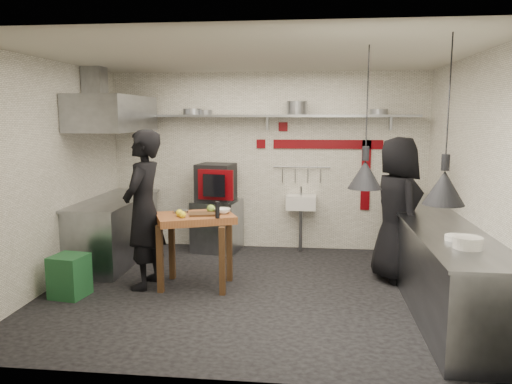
# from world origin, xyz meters

# --- Properties ---
(floor) EXTENTS (5.00, 5.00, 0.00)m
(floor) POSITION_xyz_m (0.00, 0.00, 0.00)
(floor) COLOR black
(floor) RESTS_ON ground
(ceiling) EXTENTS (5.00, 5.00, 0.00)m
(ceiling) POSITION_xyz_m (0.00, 0.00, 2.80)
(ceiling) COLOR beige
(ceiling) RESTS_ON floor
(wall_back) EXTENTS (5.00, 0.04, 2.80)m
(wall_back) POSITION_xyz_m (0.00, 2.10, 1.40)
(wall_back) COLOR white
(wall_back) RESTS_ON floor
(wall_front) EXTENTS (5.00, 0.04, 2.80)m
(wall_front) POSITION_xyz_m (0.00, -2.10, 1.40)
(wall_front) COLOR white
(wall_front) RESTS_ON floor
(wall_left) EXTENTS (0.04, 4.20, 2.80)m
(wall_left) POSITION_xyz_m (-2.50, 0.00, 1.40)
(wall_left) COLOR white
(wall_left) RESTS_ON floor
(wall_right) EXTENTS (0.04, 4.20, 2.80)m
(wall_right) POSITION_xyz_m (2.50, 0.00, 1.40)
(wall_right) COLOR white
(wall_right) RESTS_ON floor
(red_band_horiz) EXTENTS (1.70, 0.02, 0.14)m
(red_band_horiz) POSITION_xyz_m (0.95, 2.08, 1.68)
(red_band_horiz) COLOR #63050A
(red_band_horiz) RESTS_ON wall_back
(red_band_vert) EXTENTS (0.14, 0.02, 1.10)m
(red_band_vert) POSITION_xyz_m (1.55, 2.08, 1.20)
(red_band_vert) COLOR #63050A
(red_band_vert) RESTS_ON wall_back
(red_tile_a) EXTENTS (0.14, 0.02, 0.14)m
(red_tile_a) POSITION_xyz_m (0.25, 2.08, 1.95)
(red_tile_a) COLOR #63050A
(red_tile_a) RESTS_ON wall_back
(red_tile_b) EXTENTS (0.14, 0.02, 0.14)m
(red_tile_b) POSITION_xyz_m (-0.10, 2.08, 1.68)
(red_tile_b) COLOR #63050A
(red_tile_b) RESTS_ON wall_back
(back_shelf) EXTENTS (4.60, 0.34, 0.04)m
(back_shelf) POSITION_xyz_m (0.00, 1.92, 2.12)
(back_shelf) COLOR slate
(back_shelf) RESTS_ON wall_back
(shelf_bracket_left) EXTENTS (0.04, 0.06, 0.24)m
(shelf_bracket_left) POSITION_xyz_m (-1.90, 2.07, 2.02)
(shelf_bracket_left) COLOR slate
(shelf_bracket_left) RESTS_ON wall_back
(shelf_bracket_mid) EXTENTS (0.04, 0.06, 0.24)m
(shelf_bracket_mid) POSITION_xyz_m (0.00, 2.07, 2.02)
(shelf_bracket_mid) COLOR slate
(shelf_bracket_mid) RESTS_ON wall_back
(shelf_bracket_right) EXTENTS (0.04, 0.06, 0.24)m
(shelf_bracket_right) POSITION_xyz_m (1.90, 2.07, 2.02)
(shelf_bracket_right) COLOR slate
(shelf_bracket_right) RESTS_ON wall_back
(pan_far_left) EXTENTS (0.36, 0.36, 0.09)m
(pan_far_left) POSITION_xyz_m (-1.16, 1.92, 2.19)
(pan_far_left) COLOR slate
(pan_far_left) RESTS_ON back_shelf
(pan_mid_left) EXTENTS (0.26, 0.26, 0.07)m
(pan_mid_left) POSITION_xyz_m (-0.97, 1.92, 2.18)
(pan_mid_left) COLOR slate
(pan_mid_left) RESTS_ON back_shelf
(stock_pot) EXTENTS (0.41, 0.41, 0.20)m
(stock_pot) POSITION_xyz_m (0.47, 1.92, 2.24)
(stock_pot) COLOR slate
(stock_pot) RESTS_ON back_shelf
(pan_right) EXTENTS (0.35, 0.35, 0.08)m
(pan_right) POSITION_xyz_m (1.69, 1.92, 2.18)
(pan_right) COLOR slate
(pan_right) RESTS_ON back_shelf
(oven_stand) EXTENTS (0.78, 0.73, 0.80)m
(oven_stand) POSITION_xyz_m (-0.77, 1.80, 0.40)
(oven_stand) COLOR slate
(oven_stand) RESTS_ON floor
(combi_oven) EXTENTS (0.61, 0.58, 0.58)m
(combi_oven) POSITION_xyz_m (-0.78, 1.81, 1.09)
(combi_oven) COLOR black
(combi_oven) RESTS_ON oven_stand
(oven_door) EXTENTS (0.56, 0.12, 0.46)m
(oven_door) POSITION_xyz_m (-0.73, 1.53, 1.09)
(oven_door) COLOR #63050A
(oven_door) RESTS_ON combi_oven
(oven_glass) EXTENTS (0.34, 0.07, 0.34)m
(oven_glass) POSITION_xyz_m (-0.74, 1.44, 1.09)
(oven_glass) COLOR black
(oven_glass) RESTS_ON oven_door
(hand_sink) EXTENTS (0.46, 0.34, 0.22)m
(hand_sink) POSITION_xyz_m (0.55, 1.92, 0.78)
(hand_sink) COLOR white
(hand_sink) RESTS_ON wall_back
(sink_tap) EXTENTS (0.03, 0.03, 0.14)m
(sink_tap) POSITION_xyz_m (0.55, 1.92, 0.96)
(sink_tap) COLOR slate
(sink_tap) RESTS_ON hand_sink
(sink_drain) EXTENTS (0.06, 0.06, 0.66)m
(sink_drain) POSITION_xyz_m (0.55, 1.88, 0.34)
(sink_drain) COLOR slate
(sink_drain) RESTS_ON floor
(utensil_rail) EXTENTS (0.90, 0.02, 0.02)m
(utensil_rail) POSITION_xyz_m (0.55, 2.06, 1.32)
(utensil_rail) COLOR slate
(utensil_rail) RESTS_ON wall_back
(counter_right) EXTENTS (0.70, 3.80, 0.90)m
(counter_right) POSITION_xyz_m (2.15, 0.00, 0.45)
(counter_right) COLOR slate
(counter_right) RESTS_ON floor
(counter_right_top) EXTENTS (0.76, 3.90, 0.03)m
(counter_right_top) POSITION_xyz_m (2.15, 0.00, 0.92)
(counter_right_top) COLOR slate
(counter_right_top) RESTS_ON counter_right
(plate_stack) EXTENTS (0.29, 0.29, 0.11)m
(plate_stack) POSITION_xyz_m (2.12, -1.24, 0.99)
(plate_stack) COLOR white
(plate_stack) RESTS_ON counter_right_top
(small_bowl_right) EXTENTS (0.27, 0.27, 0.05)m
(small_bowl_right) POSITION_xyz_m (2.10, -0.93, 0.96)
(small_bowl_right) COLOR white
(small_bowl_right) RESTS_ON counter_right_top
(counter_left) EXTENTS (0.70, 1.90, 0.90)m
(counter_left) POSITION_xyz_m (-2.15, 1.05, 0.45)
(counter_left) COLOR slate
(counter_left) RESTS_ON floor
(counter_left_top) EXTENTS (0.76, 2.00, 0.03)m
(counter_left_top) POSITION_xyz_m (-2.15, 1.05, 0.92)
(counter_left_top) COLOR slate
(counter_left_top) RESTS_ON counter_left
(extractor_hood) EXTENTS (0.78, 1.60, 0.50)m
(extractor_hood) POSITION_xyz_m (-2.10, 1.05, 2.15)
(extractor_hood) COLOR slate
(extractor_hood) RESTS_ON ceiling
(hood_duct) EXTENTS (0.28, 0.28, 0.50)m
(hood_duct) POSITION_xyz_m (-2.35, 1.05, 2.55)
(hood_duct) COLOR slate
(hood_duct) RESTS_ON ceiling
(green_bin) EXTENTS (0.43, 0.43, 0.50)m
(green_bin) POSITION_xyz_m (-2.12, -0.42, 0.25)
(green_bin) COLOR #1D552B
(green_bin) RESTS_ON floor
(prep_table) EXTENTS (1.10, 0.95, 0.92)m
(prep_table) POSITION_xyz_m (-0.71, 0.09, 0.46)
(prep_table) COLOR #94562D
(prep_table) RESTS_ON floor
(cutting_board) EXTENTS (0.37, 0.30, 0.02)m
(cutting_board) POSITION_xyz_m (-0.61, 0.07, 0.93)
(cutting_board) COLOR #482E19
(cutting_board) RESTS_ON prep_table
(pepper_mill) EXTENTS (0.05, 0.05, 0.20)m
(pepper_mill) POSITION_xyz_m (-0.40, -0.11, 1.02)
(pepper_mill) COLOR black
(pepper_mill) RESTS_ON prep_table
(lemon_a) EXTENTS (0.11, 0.11, 0.09)m
(lemon_a) POSITION_xyz_m (-0.87, -0.05, 0.96)
(lemon_a) COLOR yellow
(lemon_a) RESTS_ON prep_table
(lemon_b) EXTENTS (0.11, 0.11, 0.08)m
(lemon_b) POSITION_xyz_m (-0.82, -0.13, 0.96)
(lemon_b) COLOR yellow
(lemon_b) RESTS_ON prep_table
(veg_ball) EXTENTS (0.12, 0.12, 0.11)m
(veg_ball) POSITION_xyz_m (-0.54, 0.21, 0.97)
(veg_ball) COLOR olive
(veg_ball) RESTS_ON prep_table
(steel_tray) EXTENTS (0.21, 0.17, 0.03)m
(steel_tray) POSITION_xyz_m (-0.92, 0.18, 0.94)
(steel_tray) COLOR slate
(steel_tray) RESTS_ON prep_table
(bowl) EXTENTS (0.23, 0.23, 0.06)m
(bowl) POSITION_xyz_m (-0.39, 0.19, 0.95)
(bowl) COLOR white
(bowl) RESTS_ON prep_table
(heat_lamp_near) EXTENTS (0.40, 0.40, 1.41)m
(heat_lamp_near) POSITION_xyz_m (1.24, -0.76, 2.10)
(heat_lamp_near) COLOR black
(heat_lamp_near) RESTS_ON ceiling
(heat_lamp_far) EXTENTS (0.38, 0.38, 1.44)m
(heat_lamp_far) POSITION_xyz_m (1.83, -1.44, 2.08)
(heat_lamp_far) COLOR black
(heat_lamp_far) RESTS_ON ceiling
(chef_left) EXTENTS (0.52, 0.74, 1.96)m
(chef_left) POSITION_xyz_m (-1.34, 0.03, 0.98)
(chef_left) COLOR black
(chef_left) RESTS_ON floor
(chef_right) EXTENTS (0.83, 1.04, 1.86)m
(chef_right) POSITION_xyz_m (1.80, 0.64, 0.93)
(chef_right) COLOR black
(chef_right) RESTS_ON floor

